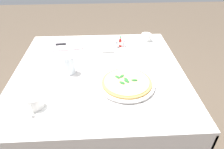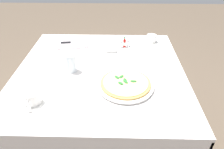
{
  "view_description": "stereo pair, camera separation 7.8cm",
  "coord_description": "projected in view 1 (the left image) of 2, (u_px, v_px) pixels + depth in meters",
  "views": [
    {
      "loc": [
        0.02,
        -1.07,
        1.43
      ],
      "look_at": [
        0.08,
        -0.08,
        0.74
      ],
      "focal_mm": 33.04,
      "sensor_mm": 36.0,
      "label": 1
    },
    {
      "loc": [
        0.1,
        -1.08,
        1.43
      ],
      "look_at": [
        0.08,
        -0.08,
        0.74
      ],
      "focal_mm": 33.04,
      "sensor_mm": 36.0,
      "label": 2
    }
  ],
  "objects": [
    {
      "name": "napkin_folded",
      "position": [
        68.0,
        45.0,
        1.54
      ],
      "size": [
        0.23,
        0.16,
        0.02
      ],
      "rotation": [
        0.0,
        0.0,
        0.12
      ],
      "color": "white",
      "rests_on": "dining_table"
    },
    {
      "name": "dinner_knife",
      "position": [
        68.0,
        44.0,
        1.53
      ],
      "size": [
        0.2,
        0.04,
        0.01
      ],
      "rotation": [
        0.0,
        0.0,
        0.11
      ],
      "color": "silver",
      "rests_on": "napkin_folded"
    },
    {
      "name": "pepper_shaker",
      "position": [
        117.0,
        44.0,
        1.52
      ],
      "size": [
        0.03,
        0.03,
        0.06
      ],
      "color": "white",
      "rests_on": "dining_table"
    },
    {
      "name": "ground_plane",
      "position": [
        102.0,
        143.0,
        1.7
      ],
      "size": [
        8.0,
        8.0,
        0.0
      ],
      "primitive_type": "plane",
      "color": "brown"
    },
    {
      "name": "salt_shaker",
      "position": [
        124.0,
        43.0,
        1.54
      ],
      "size": [
        0.03,
        0.03,
        0.06
      ],
      "color": "white",
      "rests_on": "dining_table"
    },
    {
      "name": "coffee_cup_left_edge",
      "position": [
        146.0,
        38.0,
        1.61
      ],
      "size": [
        0.13,
        0.13,
        0.06
      ],
      "color": "white",
      "rests_on": "dining_table"
    },
    {
      "name": "water_glass_far_right",
      "position": [
        70.0,
        66.0,
        1.23
      ],
      "size": [
        0.07,
        0.07,
        0.11
      ],
      "color": "white",
      "rests_on": "dining_table"
    },
    {
      "name": "hot_sauce_bottle",
      "position": [
        120.0,
        42.0,
        1.52
      ],
      "size": [
        0.02,
        0.02,
        0.08
      ],
      "color": "#B7140F",
      "rests_on": "dining_table"
    },
    {
      "name": "coffee_cup_back_corner",
      "position": [
        35.0,
        103.0,
        0.99
      ],
      "size": [
        0.13,
        0.13,
        0.07
      ],
      "color": "white",
      "rests_on": "dining_table"
    },
    {
      "name": "dining_table",
      "position": [
        100.0,
        87.0,
        1.36
      ],
      "size": [
        1.04,
        1.04,
        0.72
      ],
      "color": "white",
      "rests_on": "ground_plane"
    },
    {
      "name": "menu_card",
      "position": [
        108.0,
        49.0,
        1.45
      ],
      "size": [
        0.09,
        0.01,
        0.06
      ],
      "rotation": [
        0.0,
        0.0,
        3.15
      ],
      "color": "white",
      "rests_on": "dining_table"
    },
    {
      "name": "pizza_plate",
      "position": [
        127.0,
        84.0,
        1.15
      ],
      "size": [
        0.31,
        0.31,
        0.02
      ],
      "color": "white",
      "rests_on": "dining_table"
    },
    {
      "name": "pizza",
      "position": [
        127.0,
        82.0,
        1.14
      ],
      "size": [
        0.28,
        0.28,
        0.02
      ],
      "color": "tan",
      "rests_on": "pizza_plate"
    }
  ]
}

